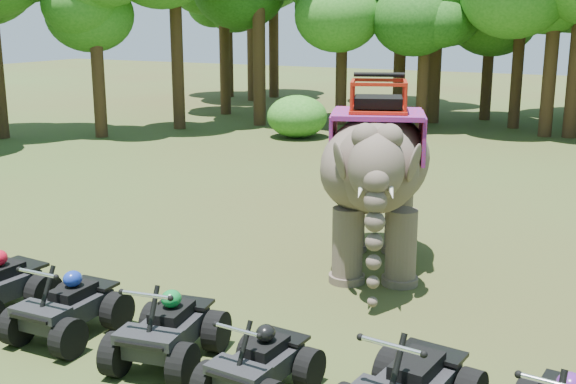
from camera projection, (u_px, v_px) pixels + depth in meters
name	position (u px, v px, depth m)	size (l,w,h in m)	color
ground	(255.00, 318.00, 12.02)	(110.00, 110.00, 0.00)	#47381E
elephant	(376.00, 174.00, 14.06)	(1.99, 4.51, 3.79)	brown
atv_1	(67.00, 298.00, 11.18)	(1.25, 1.72, 1.28)	black
atv_2	(167.00, 320.00, 10.34)	(1.28, 1.75, 1.30)	black
atv_3	(260.00, 354.00, 9.46)	(1.14, 1.57, 1.16)	black
atv_4	(411.00, 376.00, 8.68)	(1.34, 1.84, 1.37)	black
tree_0	(518.00, 53.00, 31.48)	(4.60, 4.60, 6.57)	#195114
tree_29	(97.00, 51.00, 29.08)	(4.88, 4.88, 6.98)	#195114
tree_30	(177.00, 40.00, 31.21)	(5.42, 5.42, 7.74)	#195114
tree_31	(259.00, 27.00, 32.08)	(6.18, 6.18, 8.82)	#195114
tree_32	(342.00, 45.00, 32.61)	(5.06, 5.06, 7.23)	#195114
tree_33	(424.00, 54.00, 31.13)	(4.57, 4.57, 6.53)	#195114
tree_34	(252.00, 8.00, 41.43)	(7.45, 7.45, 10.65)	#195114
tree_35	(401.00, 38.00, 33.87)	(5.38, 5.38, 7.69)	#195114
tree_36	(401.00, 9.00, 38.38)	(7.34, 7.34, 10.49)	#195114
tree_38	(553.00, 34.00, 29.03)	(5.83, 5.83, 8.32)	#195114
tree_40	(437.00, 13.00, 32.75)	(7.00, 7.00, 10.00)	#195114
tree_41	(489.00, 44.00, 34.03)	(5.03, 5.03, 7.18)	#195114
tree_43	(274.00, 16.00, 43.26)	(6.84, 6.84, 9.78)	#195114
tree_44	(228.00, 35.00, 43.74)	(5.23, 5.23, 7.47)	#195114
tree_46	(224.00, 36.00, 35.90)	(5.47, 5.47, 7.81)	#195114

